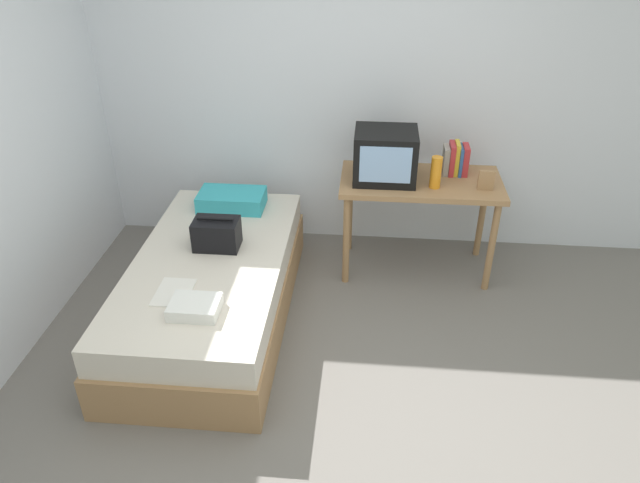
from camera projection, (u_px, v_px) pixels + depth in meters
name	position (u px, v px, depth m)	size (l,w,h in m)	color
ground_plane	(328.00, 405.00, 3.42)	(8.00, 8.00, 0.00)	slate
wall_back	(350.00, 83.00, 4.46)	(5.20, 0.10, 2.60)	silver
bed	(212.00, 288.00, 4.00)	(1.00, 2.00, 0.48)	#9E754C
desk	(420.00, 192.00, 4.32)	(1.16, 0.60, 0.76)	#9E754C
tv	(385.00, 155.00, 4.19)	(0.44, 0.39, 0.36)	black
water_bottle	(436.00, 172.00, 4.10)	(0.08, 0.08, 0.23)	orange
book_row	(455.00, 159.00, 4.31)	(0.18, 0.17, 0.24)	gray
picture_frame	(486.00, 180.00, 4.09)	(0.11, 0.02, 0.14)	#9E754C
pillow	(232.00, 200.00, 4.45)	(0.49, 0.30, 0.12)	#33A8B7
handbag	(217.00, 234.00, 3.94)	(0.30, 0.20, 0.22)	black
magazine	(174.00, 292.00, 3.54)	(0.21, 0.29, 0.01)	white
remote_dark	(215.00, 313.00, 3.35)	(0.04, 0.16, 0.02)	black
folded_towel	(195.00, 307.00, 3.36)	(0.28, 0.22, 0.07)	white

